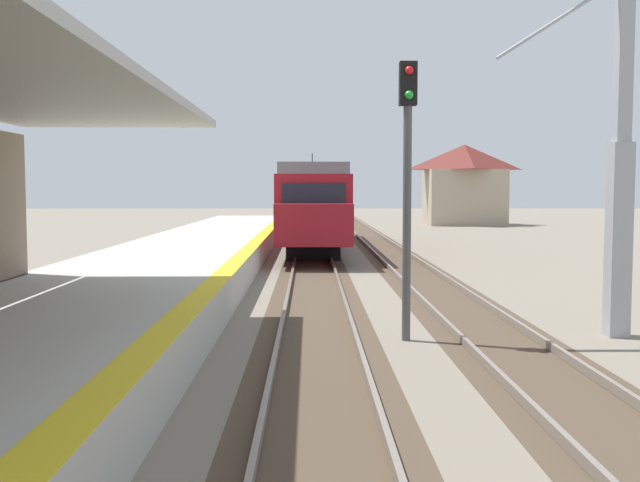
% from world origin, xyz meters
% --- Properties ---
extents(station_platform, '(5.00, 80.00, 0.91)m').
position_xyz_m(station_platform, '(-2.50, 16.00, 0.45)').
color(station_platform, '#B7B5AD').
rests_on(station_platform, ground).
extents(track_pair_nearest_platform, '(2.34, 120.00, 0.16)m').
position_xyz_m(track_pair_nearest_platform, '(1.90, 20.00, 0.05)').
color(track_pair_nearest_platform, '#4C3D2D').
rests_on(track_pair_nearest_platform, ground).
extents(track_pair_middle, '(2.34, 120.00, 0.16)m').
position_xyz_m(track_pair_middle, '(5.30, 20.00, 0.05)').
color(track_pair_middle, '#4C3D2D').
rests_on(track_pair_middle, ground).
extents(approaching_train, '(2.93, 19.60, 4.76)m').
position_xyz_m(approaching_train, '(1.90, 37.27, 2.18)').
color(approaching_train, maroon).
rests_on(approaching_train, ground).
extents(rail_signal_post, '(0.32, 0.34, 5.20)m').
position_xyz_m(rail_signal_post, '(3.58, 15.46, 3.19)').
color(rail_signal_post, '#4C4C4C').
rests_on(rail_signal_post, ground).
extents(catenary_pylon_far_side, '(5.00, 0.40, 7.50)m').
position_xyz_m(catenary_pylon_far_side, '(7.41, 15.81, 3.60)').
color(catenary_pylon_far_side, '#9EA3A8').
rests_on(catenary_pylon_far_side, ground).
extents(distant_trackside_house, '(6.60, 5.28, 6.40)m').
position_xyz_m(distant_trackside_house, '(14.12, 60.37, 3.34)').
color(distant_trackside_house, tan).
rests_on(distant_trackside_house, ground).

